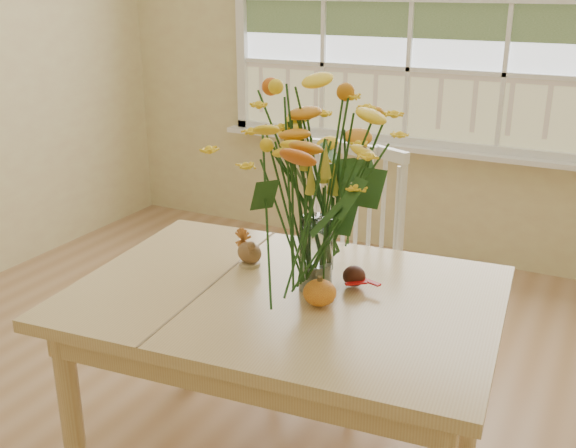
% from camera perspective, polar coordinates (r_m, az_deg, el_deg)
% --- Properties ---
extents(wall_back, '(4.00, 0.02, 2.70)m').
position_cam_1_polar(wall_back, '(4.13, 10.47, 15.58)').
color(wall_back, '#D6BF88').
rests_on(wall_back, floor).
extents(window, '(2.42, 0.12, 1.74)m').
position_cam_1_polar(window, '(4.09, 10.46, 18.09)').
color(window, silver).
rests_on(window, wall_back).
extents(dining_table, '(1.41, 1.07, 0.71)m').
position_cam_1_polar(dining_table, '(2.18, -0.24, -7.87)').
color(dining_table, tan).
rests_on(dining_table, floor).
extents(windsor_chair, '(0.51, 0.49, 0.99)m').
position_cam_1_polar(windsor_chair, '(2.83, 4.70, -2.68)').
color(windsor_chair, white).
rests_on(windsor_chair, floor).
extents(flower_vase, '(0.50, 0.50, 0.59)m').
position_cam_1_polar(flower_vase, '(2.03, 2.47, 3.62)').
color(flower_vase, white).
rests_on(flower_vase, dining_table).
extents(pumpkin, '(0.10, 0.10, 0.08)m').
position_cam_1_polar(pumpkin, '(2.04, 2.70, -5.93)').
color(pumpkin, '#C35016').
rests_on(pumpkin, dining_table).
extents(turkey_figurine, '(0.10, 0.08, 0.12)m').
position_cam_1_polar(turkey_figurine, '(2.32, -3.29, -2.45)').
color(turkey_figurine, '#CCB78C').
rests_on(turkey_figurine, dining_table).
extents(dark_gourd, '(0.12, 0.07, 0.07)m').
position_cam_1_polar(dark_gourd, '(2.17, 5.62, -4.49)').
color(dark_gourd, '#38160F').
rests_on(dark_gourd, dining_table).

